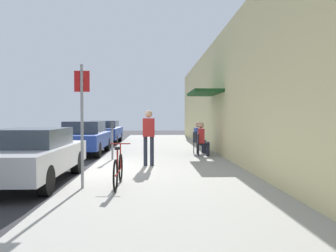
# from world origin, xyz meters

# --- Properties ---
(ground_plane) EXTENTS (60.00, 60.00, 0.00)m
(ground_plane) POSITION_xyz_m (0.00, 0.00, 0.00)
(ground_plane) COLOR #2D2D30
(sidewalk_slab) EXTENTS (4.50, 32.00, 0.12)m
(sidewalk_slab) POSITION_xyz_m (2.25, 2.00, 0.06)
(sidewalk_slab) COLOR #9E9B93
(sidewalk_slab) RESTS_ON ground_plane
(building_facade) EXTENTS (1.40, 32.00, 4.90)m
(building_facade) POSITION_xyz_m (4.64, 2.01, 2.45)
(building_facade) COLOR beige
(building_facade) RESTS_ON ground_plane
(parked_car_0) EXTENTS (1.80, 4.40, 1.33)m
(parked_car_0) POSITION_xyz_m (-1.10, -1.26, 0.70)
(parked_car_0) COLOR #B7B7BC
(parked_car_0) RESTS_ON ground_plane
(parked_car_1) EXTENTS (1.80, 4.40, 1.43)m
(parked_car_1) POSITION_xyz_m (-1.10, 5.07, 0.74)
(parked_car_1) COLOR navy
(parked_car_1) RESTS_ON ground_plane
(parked_car_2) EXTENTS (1.80, 4.40, 1.39)m
(parked_car_2) POSITION_xyz_m (-1.10, 11.16, 0.73)
(parked_car_2) COLOR navy
(parked_car_2) RESTS_ON ground_plane
(parking_meter) EXTENTS (0.12, 0.10, 1.32)m
(parking_meter) POSITION_xyz_m (0.45, 2.27, 0.89)
(parking_meter) COLOR slate
(parking_meter) RESTS_ON sidewalk_slab
(street_sign) EXTENTS (0.32, 0.06, 2.60)m
(street_sign) POSITION_xyz_m (0.40, -2.46, 1.64)
(street_sign) COLOR gray
(street_sign) RESTS_ON sidewalk_slab
(bicycle_0) EXTENTS (0.46, 1.71, 0.90)m
(bicycle_0) POSITION_xyz_m (1.15, -2.38, 0.48)
(bicycle_0) COLOR black
(bicycle_0) RESTS_ON sidewalk_slab
(cafe_chair_0) EXTENTS (0.46, 0.46, 0.87)m
(cafe_chair_0) POSITION_xyz_m (3.73, 3.17, 0.62)
(cafe_chair_0) COLOR black
(cafe_chair_0) RESTS_ON sidewalk_slab
(seated_patron_0) EXTENTS (0.44, 0.37, 1.29)m
(seated_patron_0) POSITION_xyz_m (3.79, 3.17, 0.82)
(seated_patron_0) COLOR #232838
(seated_patron_0) RESTS_ON sidewalk_slab
(cafe_chair_1) EXTENTS (0.53, 0.53, 0.87)m
(cafe_chair_1) POSITION_xyz_m (3.73, 4.14, 0.62)
(cafe_chair_1) COLOR black
(cafe_chair_1) RESTS_ON sidewalk_slab
(seated_patron_1) EXTENTS (0.49, 0.43, 1.29)m
(seated_patron_1) POSITION_xyz_m (3.79, 4.15, 0.82)
(seated_patron_1) COLOR #232838
(seated_patron_1) RESTS_ON sidewalk_slab
(pedestrian_standing) EXTENTS (0.36, 0.22, 1.70)m
(pedestrian_standing) POSITION_xyz_m (1.75, 0.66, 1.12)
(pedestrian_standing) COLOR #232838
(pedestrian_standing) RESTS_ON sidewalk_slab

